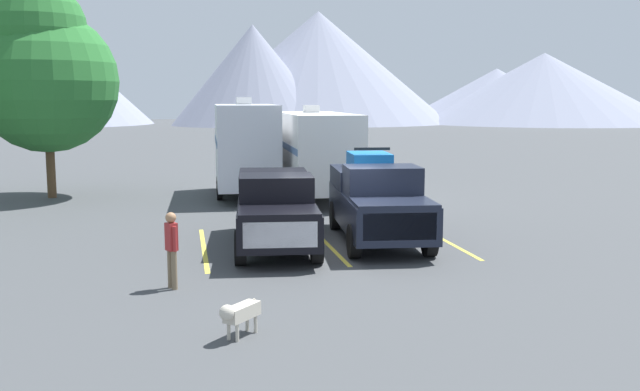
% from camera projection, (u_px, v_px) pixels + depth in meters
% --- Properties ---
extents(ground_plane, '(240.00, 240.00, 0.00)m').
position_uv_depth(ground_plane, '(334.00, 251.00, 18.38)').
color(ground_plane, '#3F4244').
extents(pickup_truck_a, '(2.55, 5.99, 2.00)m').
position_uv_depth(pickup_truck_a, '(275.00, 206.00, 18.92)').
color(pickup_truck_a, black).
rests_on(pickup_truck_a, ground).
extents(pickup_truck_b, '(2.64, 5.94, 2.55)m').
position_uv_depth(pickup_truck_b, '(377.00, 199.00, 19.68)').
color(pickup_truck_b, black).
rests_on(pickup_truck_b, ground).
extents(lot_stripe_a, '(0.12, 5.50, 0.01)m').
position_uv_depth(lot_stripe_a, '(204.00, 248.00, 18.68)').
color(lot_stripe_a, gold).
rests_on(lot_stripe_a, ground).
extents(lot_stripe_b, '(0.12, 5.50, 0.01)m').
position_uv_depth(lot_stripe_b, '(327.00, 244.00, 19.31)').
color(lot_stripe_b, gold).
rests_on(lot_stripe_b, ground).
extents(lot_stripe_c, '(0.12, 5.50, 0.01)m').
position_uv_depth(lot_stripe_c, '(442.00, 239.00, 19.95)').
color(lot_stripe_c, gold).
rests_on(lot_stripe_c, ground).
extents(camper_trailer_a, '(2.55, 7.26, 4.00)m').
position_uv_depth(camper_trailer_a, '(246.00, 145.00, 28.22)').
color(camper_trailer_a, silver).
rests_on(camper_trailer_a, ground).
extents(camper_trailer_b, '(2.71, 9.23, 3.67)m').
position_uv_depth(camper_trailer_b, '(316.00, 149.00, 28.08)').
color(camper_trailer_b, white).
rests_on(camper_trailer_b, ground).
extents(person_a, '(0.28, 0.33, 1.62)m').
position_uv_depth(person_a, '(172.00, 245.00, 14.63)').
color(person_a, '#726047').
rests_on(person_a, ground).
extents(dog, '(0.74, 0.80, 0.65)m').
position_uv_depth(dog, '(238.00, 313.00, 11.67)').
color(dog, beige).
rests_on(dog, ground).
extents(tree_a, '(5.57, 5.57, 8.50)m').
position_uv_depth(tree_a, '(44.00, 69.00, 27.52)').
color(tree_a, brown).
rests_on(tree_a, ground).
extents(mountain_ridge, '(148.37, 51.02, 17.86)m').
position_uv_depth(mountain_ridge, '(227.00, 75.00, 108.92)').
color(mountain_ridge, gray).
rests_on(mountain_ridge, ground).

